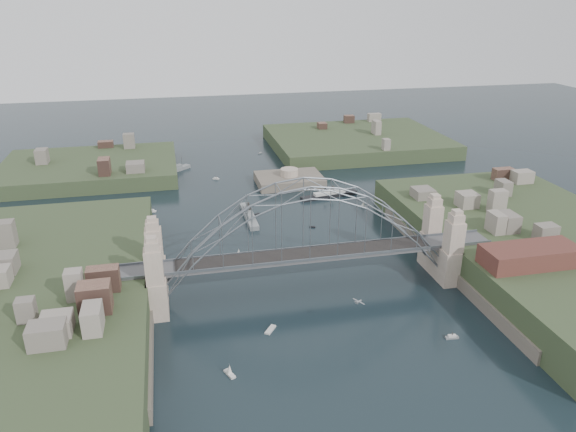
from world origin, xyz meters
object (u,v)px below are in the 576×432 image
at_px(fort_island, 289,185).
at_px(naval_cruiser_far, 172,170).
at_px(bridge, 306,237).
at_px(wharf_shed, 530,256).
at_px(naval_cruiser_near, 249,215).
at_px(ocean_liner, 329,195).

relative_size(fort_island, naval_cruiser_far, 1.65).
distance_m(bridge, wharf_shed, 46.23).
relative_size(bridge, fort_island, 3.82).
height_order(wharf_shed, naval_cruiser_near, wharf_shed).
height_order(bridge, ocean_liner, bridge).
distance_m(fort_island, ocean_liner, 18.05).
height_order(fort_island, wharf_shed, wharf_shed).
relative_size(bridge, ocean_liner, 4.33).
height_order(naval_cruiser_far, ocean_liner, naval_cruiser_far).
height_order(fort_island, naval_cruiser_far, fort_island).
bearing_deg(wharf_shed, bridge, 162.35).
height_order(naval_cruiser_near, naval_cruiser_far, naval_cruiser_near).
distance_m(naval_cruiser_far, ocean_liner, 60.69).
distance_m(bridge, ocean_liner, 60.00).
bearing_deg(fort_island, naval_cruiser_near, -123.57).
bearing_deg(ocean_liner, naval_cruiser_near, -156.74).
height_order(bridge, naval_cruiser_near, bridge).
xyz_separation_m(bridge, ocean_liner, (21.61, 54.76, -11.59)).
bearing_deg(bridge, naval_cruiser_near, 97.95).
distance_m(wharf_shed, naval_cruiser_far, 127.45).
distance_m(fort_island, naval_cruiser_far, 44.22).
bearing_deg(naval_cruiser_near, bridge, -82.05).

